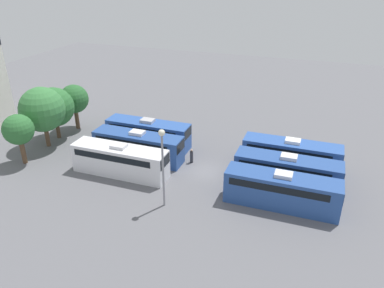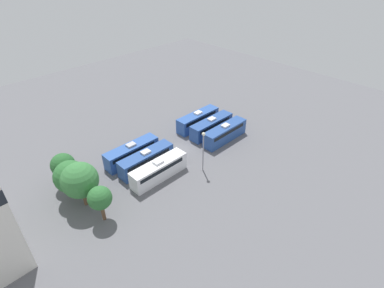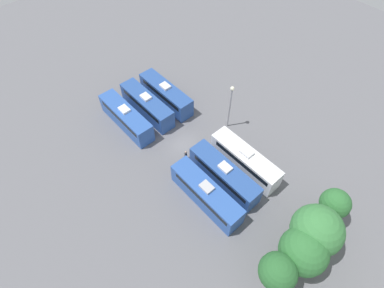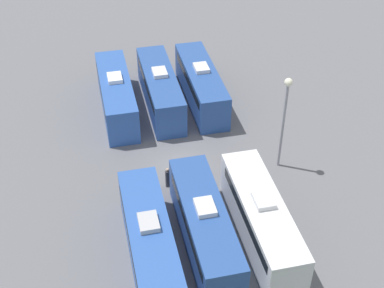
% 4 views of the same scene
% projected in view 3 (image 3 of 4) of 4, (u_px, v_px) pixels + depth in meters
% --- Properties ---
extents(ground_plane, '(116.46, 116.46, 0.00)m').
position_uv_depth(ground_plane, '(183.00, 145.00, 43.65)').
color(ground_plane, slate).
extents(bus_0, '(2.63, 10.53, 3.53)m').
position_uv_depth(bus_0, '(166.00, 94.00, 47.77)').
color(bus_0, '#284C93').
rests_on(bus_0, ground_plane).
extents(bus_1, '(2.63, 10.53, 3.53)m').
position_uv_depth(bus_1, '(147.00, 105.00, 46.28)').
color(bus_1, '#284C93').
rests_on(bus_1, ground_plane).
extents(bus_2, '(2.63, 10.53, 3.53)m').
position_uv_depth(bus_2, '(126.00, 117.00, 44.66)').
color(bus_2, '#2D56A8').
rests_on(bus_2, ground_plane).
extents(bus_3, '(2.63, 10.53, 3.53)m').
position_uv_depth(bus_3, '(245.00, 160.00, 39.89)').
color(bus_3, silver).
rests_on(bus_3, ground_plane).
extents(bus_4, '(2.63, 10.53, 3.53)m').
position_uv_depth(bus_4, '(224.00, 174.00, 38.47)').
color(bus_4, '#284C93').
rests_on(bus_4, ground_plane).
extents(bus_5, '(2.63, 10.53, 3.53)m').
position_uv_depth(bus_5, '(206.00, 194.00, 36.75)').
color(bus_5, '#2D56A8').
rests_on(bus_5, ground_plane).
extents(worker_person, '(0.36, 0.36, 1.68)m').
position_uv_depth(worker_person, '(186.00, 155.00, 41.51)').
color(worker_person, '#333338').
rests_on(worker_person, ground_plane).
extents(light_pole, '(0.60, 0.60, 7.79)m').
position_uv_depth(light_pole, '(231.00, 101.00, 41.77)').
color(light_pole, gray).
rests_on(light_pole, ground_plane).
extents(tree_0, '(3.41, 3.41, 5.87)m').
position_uv_depth(tree_0, '(335.00, 204.00, 33.35)').
color(tree_0, brown).
rests_on(tree_0, ground_plane).
extents(tree_1, '(5.42, 5.42, 7.55)m').
position_uv_depth(tree_1, '(317.00, 230.00, 30.71)').
color(tree_1, brown).
rests_on(tree_1, ground_plane).
extents(tree_2, '(4.99, 4.99, 6.72)m').
position_uv_depth(tree_2, '(303.00, 251.00, 30.00)').
color(tree_2, brown).
rests_on(tree_2, ground_plane).
extents(tree_3, '(3.82, 3.82, 6.16)m').
position_uv_depth(tree_3, '(278.00, 272.00, 28.80)').
color(tree_3, brown).
rests_on(tree_3, ground_plane).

